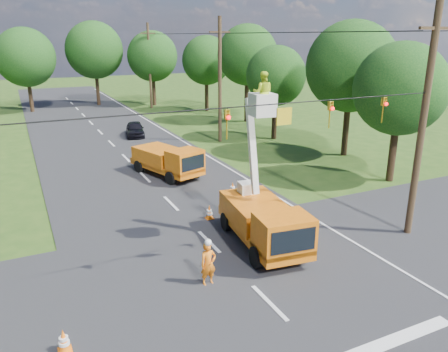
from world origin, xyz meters
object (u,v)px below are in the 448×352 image
traffic_cone_3 (64,341)px  tree_far_c (152,56)px  bucket_truck (264,212)px  traffic_cone_1 (209,212)px  tree_right_a (400,89)px  tree_right_e (206,60)px  distant_car (135,129)px  tree_right_b (351,67)px  pole_right_far (150,65)px  pole_right_mid (220,80)px  tree_far_a (25,57)px  traffic_cone_6 (198,155)px  second_truck (168,160)px  ground_worker (208,264)px  traffic_cone_2 (233,188)px  pole_right_near (423,121)px  tree_right_d (247,55)px  tree_far_b (94,50)px  tree_right_c (276,76)px

traffic_cone_3 → tree_far_c: bearing=69.9°
bucket_truck → traffic_cone_1: bucket_truck is taller
tree_right_a → tree_far_c: bearing=96.3°
traffic_cone_1 → tree_right_e: 32.76m
distant_car → tree_right_b: tree_right_b is taller
pole_right_far → pole_right_mid: bearing=-90.0°
tree_far_c → bucket_truck: bearing=-100.6°
tree_far_a → traffic_cone_6: bearing=-70.7°
distant_car → pole_right_mid: size_ratio=0.38×
second_truck → ground_worker: 13.05m
distant_car → traffic_cone_2: bearing=-74.6°
ground_worker → traffic_cone_3: size_ratio=2.30×
pole_right_near → tree_right_e: 35.41m
second_truck → tree_right_a: 14.49m
traffic_cone_1 → traffic_cone_2: same height
tree_right_d → traffic_cone_1: bearing=-122.4°
traffic_cone_6 → pole_right_near: bearing=-76.0°
pole_right_mid → tree_right_e: 15.92m
traffic_cone_1 → tree_far_c: 38.07m
tree_right_b → pole_right_far: bearing=103.1°
tree_right_a → tree_right_e: (0.30, 29.00, 0.25)m
traffic_cone_3 → tree_far_a: 44.89m
distant_car → traffic_cone_1: (-1.51, -19.76, -0.28)m
distant_car → bucket_truck: bearing=-79.6°
second_truck → traffic_cone_3: 16.27m
second_truck → pole_right_far: (7.02, 27.28, 4.06)m
tree_right_b → tree_far_b: bearing=110.0°
second_truck → tree_right_b: tree_right_b is taller
pole_right_mid → tree_right_c: size_ratio=1.28×
tree_far_c → second_truck: bearing=-105.3°
second_truck → tree_right_e: bearing=42.9°
pole_right_near → tree_right_d: 27.77m
tree_far_b → traffic_cone_2: bearing=-89.0°
distant_car → tree_far_c: bearing=79.6°
distant_car → pole_right_mid: 9.00m
tree_right_b → tree_far_c: size_ratio=1.05×
pole_right_near → tree_far_b: size_ratio=0.97×
second_truck → tree_far_a: (-6.48, 30.28, 5.15)m
traffic_cone_3 → tree_far_b: (9.42, 46.49, 6.45)m
traffic_cone_2 → tree_right_d: (11.18, 19.08, 6.32)m
pole_right_far → tree_far_c: pole_right_far is taller
tree_right_b → ground_worker: bearing=-143.7°
traffic_cone_2 → tree_right_b: tree_right_b is taller
pole_right_mid → tree_right_a: pole_right_mid is taller
distant_car → traffic_cone_1: 19.82m
traffic_cone_3 → pole_right_near: 15.72m
traffic_cone_1 → pole_right_near: pole_right_near is taller
pole_right_near → distant_car: bearing=103.3°
traffic_cone_6 → tree_right_e: 22.23m
ground_worker → tree_far_c: 43.71m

